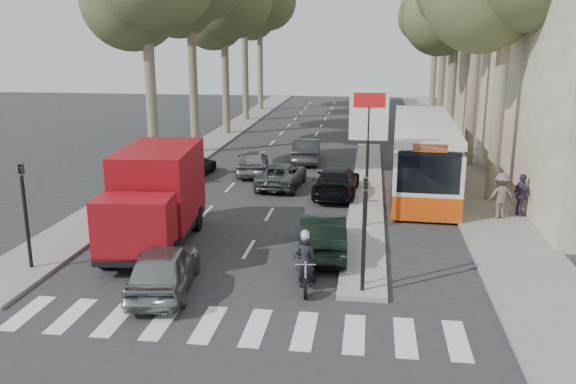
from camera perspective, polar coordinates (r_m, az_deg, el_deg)
name	(u,v)px	position (r m, az deg, el deg)	size (l,w,h in m)	color
ground	(264,271)	(20.25, -2.29, -7.38)	(120.00, 120.00, 0.00)	#28282B
sidewalk_right	(446,145)	(44.45, 14.53, 4.30)	(3.20, 70.00, 0.12)	gray
median_left	(226,133)	(48.44, -5.85, 5.49)	(2.40, 64.00, 0.12)	gray
traffic_island	(367,190)	(30.42, 7.39, 0.15)	(1.50, 26.00, 0.16)	gray
building_far	(528,29)	(53.89, 21.51, 13.97)	(11.00, 20.00, 16.00)	#B7A88E
billboard	(368,137)	(23.81, 7.51, 5.08)	(1.50, 12.10, 5.60)	yellow
traffic_light_island	(365,215)	(17.73, 7.18, -2.18)	(0.16, 0.41, 3.60)	black
traffic_light_left	(24,198)	(21.25, -23.48, -0.49)	(0.16, 0.41, 3.60)	black
tree_l_c	(226,1)	(47.99, -5.86, 17.36)	(7.40, 7.20, 13.71)	#6B604C
tree_l_e	(261,2)	(63.71, -2.54, 17.30)	(7.40, 7.20, 14.49)	#6B604C
tree_r_c	(459,3)	(45.02, 15.73, 16.68)	(7.40, 7.20, 13.32)	#6B604C
tree_r_e	(439,4)	(60.96, 13.94, 16.71)	(7.40, 7.20, 14.10)	#6B604C
silver_hatchback	(164,268)	(18.84, -11.57, -6.99)	(1.74, 4.31, 1.47)	gray
dark_hatchback	(323,234)	(21.53, 3.30, -3.96)	(1.56, 4.48, 1.48)	black
queue_car_a	(282,175)	(31.09, -0.61, 1.59)	(2.04, 4.43, 1.23)	#4D5155
queue_car_b	(337,181)	(29.49, 4.56, 1.03)	(1.99, 4.89, 1.42)	black
queue_car_c	(253,162)	(34.02, -3.34, 2.86)	(1.69, 4.20, 1.43)	gray
queue_car_d	(307,150)	(37.22, 1.75, 3.92)	(1.56, 4.47, 1.47)	#44454A
queue_car_e	(193,166)	(33.90, -8.85, 2.46)	(1.66, 4.09, 1.19)	black
red_truck	(156,196)	(22.65, -12.27, -0.36)	(3.10, 6.83, 3.54)	black
city_bus	(423,152)	(31.56, 12.50, 3.68)	(3.39, 13.22, 3.45)	#D7440B
motorcycle	(305,260)	(18.82, 1.59, -6.43)	(0.85, 2.12, 1.80)	black
pedestrian_near	(521,195)	(27.39, 21.00, -0.26)	(1.07, 0.52, 1.82)	#3E324B
pedestrian_far	(500,195)	(26.77, 19.25, -0.31)	(1.25, 0.55, 1.93)	#6C5C51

